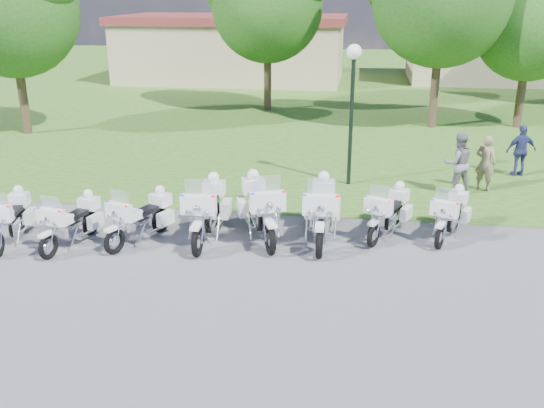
# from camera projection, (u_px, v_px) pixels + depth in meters

# --- Properties ---
(ground) EXTENTS (100.00, 100.00, 0.00)m
(ground) POSITION_uv_depth(u_px,v_px,m) (242.00, 261.00, 13.37)
(ground) COLOR slate
(ground) RESTS_ON ground
(grass_lawn) EXTENTS (100.00, 48.00, 0.01)m
(grass_lawn) POSITION_uv_depth(u_px,v_px,m) (323.00, 84.00, 38.54)
(grass_lawn) COLOR #315D1D
(grass_lawn) RESTS_ON ground
(motorcycle_0) EXTENTS (0.95, 2.14, 1.45)m
(motorcycle_0) POSITION_uv_depth(u_px,v_px,m) (11.00, 218.00, 14.23)
(motorcycle_0) COLOR black
(motorcycle_0) RESTS_ON ground
(motorcycle_1) EXTENTS (0.97, 2.07, 1.41)m
(motorcycle_1) POSITION_uv_depth(u_px,v_px,m) (72.00, 221.00, 14.08)
(motorcycle_1) COLOR black
(motorcycle_1) RESTS_ON ground
(motorcycle_2) EXTENTS (1.25, 2.04, 1.46)m
(motorcycle_2) POSITION_uv_depth(u_px,v_px,m) (142.00, 217.00, 14.28)
(motorcycle_2) COLOR black
(motorcycle_2) RESTS_ON ground
(motorcycle_3) EXTENTS (0.87, 2.58, 1.73)m
(motorcycle_3) POSITION_uv_depth(u_px,v_px,m) (207.00, 210.00, 14.40)
(motorcycle_3) COLOR black
(motorcycle_3) RESTS_ON ground
(motorcycle_4) EXTENTS (1.47, 2.52, 1.78)m
(motorcycle_4) POSITION_uv_depth(u_px,v_px,m) (260.00, 207.00, 14.50)
(motorcycle_4) COLOR black
(motorcycle_4) RESTS_ON ground
(motorcycle_5) EXTENTS (0.89, 2.64, 1.77)m
(motorcycle_5) POSITION_uv_depth(u_px,v_px,m) (322.00, 210.00, 14.33)
(motorcycle_5) COLOR black
(motorcycle_5) RESTS_ON ground
(motorcycle_6) EXTENTS (1.24, 2.02, 1.44)m
(motorcycle_6) POSITION_uv_depth(u_px,v_px,m) (389.00, 211.00, 14.64)
(motorcycle_6) COLOR black
(motorcycle_6) RESTS_ON ground
(motorcycle_7) EXTENTS (1.17, 1.98, 1.40)m
(motorcycle_7) POSITION_uv_depth(u_px,v_px,m) (451.00, 214.00, 14.53)
(motorcycle_7) COLOR black
(motorcycle_7) RESTS_ON ground
(lamp_post) EXTENTS (0.44, 0.44, 4.20)m
(lamp_post) POSITION_uv_depth(u_px,v_px,m) (353.00, 80.00, 17.63)
(lamp_post) COLOR black
(lamp_post) RESTS_ON ground
(tree_3) EXTENTS (5.31, 4.53, 7.08)m
(tree_3) POSITION_uv_depth(u_px,v_px,m) (531.00, 15.00, 24.90)
(tree_3) COLOR #38281C
(tree_3) RESTS_ON ground
(building_west) EXTENTS (14.56, 8.32, 4.10)m
(building_west) POSITION_uv_depth(u_px,v_px,m) (233.00, 48.00, 39.60)
(building_west) COLOR tan
(building_west) RESTS_ON ground
(building_east) EXTENTS (11.44, 7.28, 4.10)m
(building_east) POSITION_uv_depth(u_px,v_px,m) (497.00, 48.00, 39.14)
(building_east) COLOR tan
(building_east) RESTS_ON ground
(bystander_a) EXTENTS (0.72, 0.64, 1.66)m
(bystander_a) POSITION_uv_depth(u_px,v_px,m) (485.00, 163.00, 17.85)
(bystander_a) COLOR #87725C
(bystander_a) RESTS_ON ground
(bystander_b) EXTENTS (1.03, 0.89, 1.81)m
(bystander_b) POSITION_uv_depth(u_px,v_px,m) (458.00, 164.00, 17.54)
(bystander_b) COLOR slate
(bystander_b) RESTS_ON ground
(bystander_c) EXTENTS (1.04, 0.63, 1.66)m
(bystander_c) POSITION_uv_depth(u_px,v_px,m) (521.00, 151.00, 19.23)
(bystander_c) COLOR navy
(bystander_c) RESTS_ON ground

